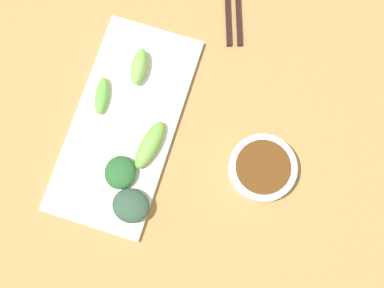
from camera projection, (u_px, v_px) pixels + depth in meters
The scene contains 8 objects.
tabletop at pixel (203, 150), 0.81m from camera, with size 2.10×2.10×0.02m, color olive.
sauce_bowl at pixel (262, 169), 0.78m from camera, with size 0.11×0.11×0.04m.
serving_plate at pixel (125, 125), 0.80m from camera, with size 0.17×0.35×0.01m, color silver.
broccoli_stalk_0 at pixel (102, 95), 0.80m from camera, with size 0.02×0.06×0.02m, color #5CB840.
broccoli_leafy_1 at pixel (120, 172), 0.77m from camera, with size 0.05×0.05×0.02m, color #225427.
broccoli_stalk_2 at pixel (150, 145), 0.78m from camera, with size 0.03×0.09×0.02m, color #659E40.
broccoli_leafy_3 at pixel (131, 206), 0.76m from camera, with size 0.06×0.05×0.03m, color #2B4735.
broccoli_stalk_4 at pixel (139, 66), 0.80m from camera, with size 0.03×0.06×0.03m, color #72B348.
Camera 1 is at (-0.03, 0.16, 0.81)m, focal length 45.19 mm.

